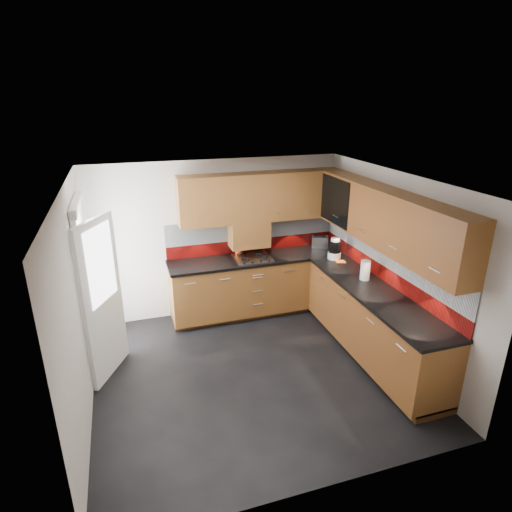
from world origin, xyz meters
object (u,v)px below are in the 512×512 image
object	(u,v)px
gas_hob	(252,257)
food_processor	(335,249)
toaster	(320,242)
utensil_pot	(239,249)

from	to	relation	value
gas_hob	food_processor	size ratio (longest dim) A/B	1.68
gas_hob	toaster	world-z (taller)	toaster
food_processor	toaster	bearing A→B (deg)	88.12
utensil_pot	food_processor	bearing A→B (deg)	-24.65
gas_hob	food_processor	distance (m)	1.25
toaster	food_processor	world-z (taller)	food_processor
toaster	food_processor	xyz separation A→B (m)	(-0.02, -0.54, 0.06)
utensil_pot	toaster	size ratio (longest dim) A/B	1.38
gas_hob	utensil_pot	bearing A→B (deg)	124.43
utensil_pot	toaster	distance (m)	1.35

